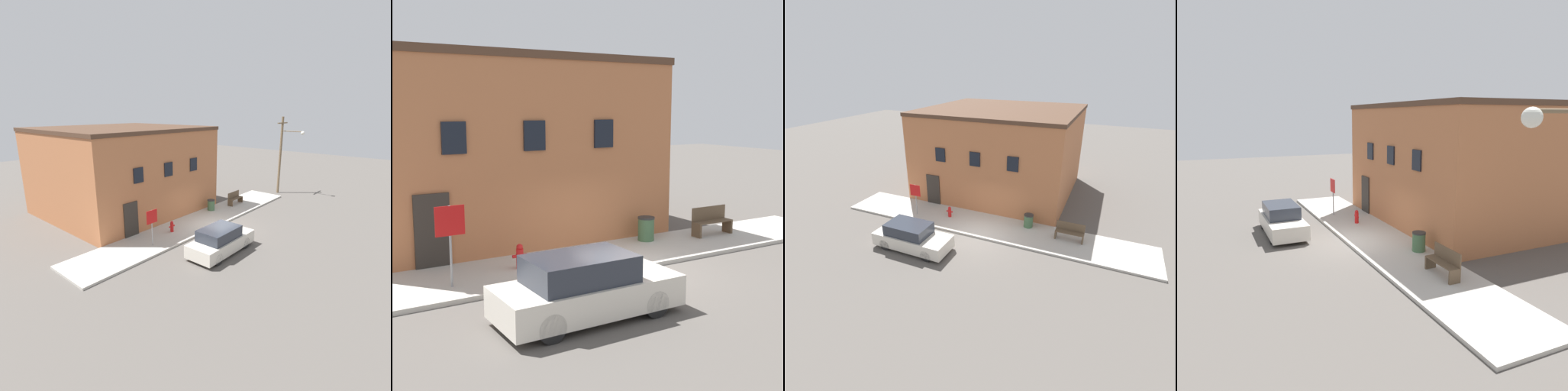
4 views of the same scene
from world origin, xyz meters
The scene contains 8 objects.
ground_plane centered at (0.00, 0.00, 0.00)m, with size 80.00×80.00×0.00m, color #56514C.
sidewalk centered at (0.00, 1.46, 0.06)m, with size 19.02×2.92×0.12m.
brick_building centered at (-1.43, 7.76, 3.11)m, with size 10.67×9.80×6.21m.
fire_hydrant centered at (-2.59, 1.53, 0.47)m, with size 0.43×0.20×0.70m.
stop_sign centered at (-4.69, 0.95, 1.57)m, with size 0.74×0.06×2.05m.
bench centered at (4.84, 1.80, 0.60)m, with size 1.54×0.44×0.98m.
trash_bin centered at (2.36, 2.29, 0.53)m, with size 0.57×0.57×0.80m.
parked_car centered at (-2.75, -2.27, 0.68)m, with size 4.13×1.64×1.43m.
Camera 4 is at (15.16, -5.55, 5.52)m, focal length 35.00 mm.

